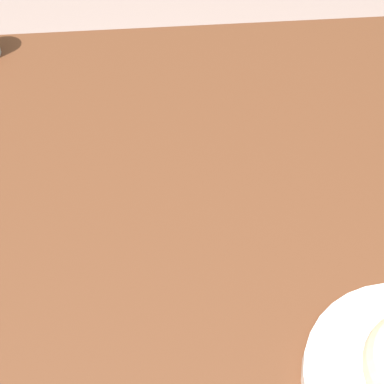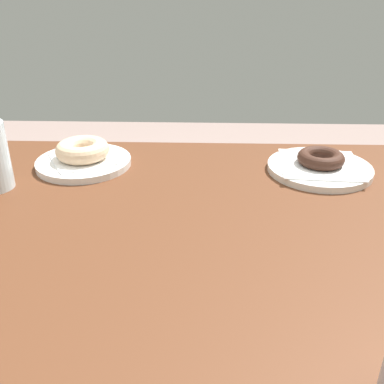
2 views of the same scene
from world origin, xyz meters
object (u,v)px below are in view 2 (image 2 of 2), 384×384
object	(u,v)px
donut_sugar_ring	(82,150)
plate_chocolate_ring	(319,168)
donut_chocolate_ring	(321,158)
plate_sugar_ring	(84,162)

from	to	relation	value
donut_sugar_ring	plate_chocolate_ring	world-z (taller)	donut_sugar_ring
donut_sugar_ring	donut_chocolate_ring	size ratio (longest dim) A/B	1.17
plate_sugar_ring	donut_chocolate_ring	world-z (taller)	donut_chocolate_ring
plate_sugar_ring	plate_chocolate_ring	size ratio (longest dim) A/B	0.94
plate_sugar_ring	donut_sugar_ring	xyz separation A→B (m)	(0.00, 0.00, 0.03)
donut_sugar_ring	plate_chocolate_ring	bearing A→B (deg)	-1.81
donut_sugar_ring	donut_chocolate_ring	xyz separation A→B (m)	(0.52, -0.02, -0.01)
donut_sugar_ring	plate_chocolate_ring	size ratio (longest dim) A/B	0.53
plate_sugar_ring	donut_sugar_ring	distance (m)	0.03
plate_sugar_ring	donut_chocolate_ring	size ratio (longest dim) A/B	2.08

